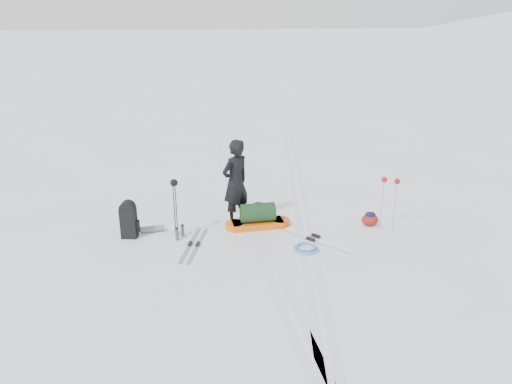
% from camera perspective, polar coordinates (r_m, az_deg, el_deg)
% --- Properties ---
extents(ground, '(200.00, 200.00, 0.00)m').
position_cam_1_polar(ground, '(10.93, -0.15, -4.79)').
color(ground, white).
rests_on(ground, ground).
extents(snow_hill_backdrop, '(359.50, 192.00, 162.45)m').
position_cam_1_polar(snow_hill_backdrop, '(135.33, 23.38, -14.39)').
color(snow_hill_backdrop, white).
rests_on(snow_hill_backdrop, ground).
extents(ski_tracks, '(3.38, 17.97, 0.01)m').
position_cam_1_polar(ski_tracks, '(11.80, 2.30, -2.81)').
color(ski_tracks, silver).
rests_on(ski_tracks, ground).
extents(skier, '(0.86, 0.81, 1.97)m').
position_cam_1_polar(skier, '(11.10, -2.38, 1.09)').
color(skier, black).
rests_on(skier, ground).
extents(pulk_sled, '(1.49, 0.56, 0.56)m').
position_cam_1_polar(pulk_sled, '(11.17, 0.19, -3.00)').
color(pulk_sled, '#F2600E').
rests_on(pulk_sled, ground).
extents(expedition_rucksack, '(0.90, 0.44, 0.83)m').
position_cam_1_polar(expedition_rucksack, '(10.97, -14.03, -3.14)').
color(expedition_rucksack, black).
rests_on(expedition_rucksack, ground).
extents(ski_poles_black, '(0.16, 0.16, 1.30)m').
position_cam_1_polar(ski_poles_black, '(10.55, -9.32, 0.24)').
color(ski_poles_black, black).
rests_on(ski_poles_black, ground).
extents(ski_poles_silver, '(0.35, 0.27, 1.24)m').
position_cam_1_polar(ski_poles_silver, '(11.07, 15.08, 0.61)').
color(ski_poles_silver, '#AFB3B6').
rests_on(ski_poles_silver, ground).
extents(touring_skis_grey, '(0.63, 1.65, 0.06)m').
position_cam_1_polar(touring_skis_grey, '(10.50, -7.11, -6.00)').
color(touring_skis_grey, '#9CA0A5').
rests_on(touring_skis_grey, ground).
extents(touring_skis_white, '(1.57, 1.65, 0.07)m').
position_cam_1_polar(touring_skis_white, '(10.74, 6.55, -5.32)').
color(touring_skis_white, '#BBBEC2').
rests_on(touring_skis_white, ground).
extents(rope_coil, '(0.66, 0.66, 0.06)m').
position_cam_1_polar(rope_coil, '(10.30, 5.75, -6.38)').
color(rope_coil, '#52A2C7').
rests_on(rope_coil, ground).
extents(small_daypack, '(0.44, 0.37, 0.33)m').
position_cam_1_polar(small_daypack, '(11.56, 12.90, -3.02)').
color(small_daypack, maroon).
rests_on(small_daypack, ground).
extents(thermos_pair, '(0.20, 0.28, 0.29)m').
position_cam_1_polar(thermos_pair, '(10.80, -8.72, -4.57)').
color(thermos_pair, '#575A5F').
rests_on(thermos_pair, ground).
extents(stuff_sack, '(0.41, 0.35, 0.23)m').
position_cam_1_polar(stuff_sack, '(12.06, 0.27, -1.70)').
color(stuff_sack, black).
rests_on(stuff_sack, ground).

